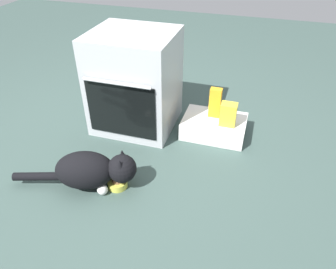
{
  "coord_description": "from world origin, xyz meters",
  "views": [
    {
      "loc": [
        0.83,
        -1.71,
        1.51
      ],
      "look_at": [
        0.31,
        -0.02,
        0.25
      ],
      "focal_mm": 34.03,
      "sensor_mm": 36.0,
      "label": 1
    }
  ],
  "objects_px": {
    "food_bowl": "(118,183)",
    "oven": "(135,82)",
    "snack_bag": "(228,114)",
    "juice_carton": "(215,103)",
    "cat": "(92,170)",
    "pantry_cabinet": "(214,126)"
  },
  "relations": [
    {
      "from": "oven",
      "to": "food_bowl",
      "type": "bearing_deg",
      "value": -78.28
    },
    {
      "from": "oven",
      "to": "juice_carton",
      "type": "relative_size",
      "value": 3.24
    },
    {
      "from": "food_bowl",
      "to": "juice_carton",
      "type": "relative_size",
      "value": 0.54
    },
    {
      "from": "snack_bag",
      "to": "juice_carton",
      "type": "xyz_separation_m",
      "value": [
        -0.12,
        0.09,
        0.03
      ]
    },
    {
      "from": "oven",
      "to": "food_bowl",
      "type": "height_order",
      "value": "oven"
    },
    {
      "from": "pantry_cabinet",
      "to": "food_bowl",
      "type": "bearing_deg",
      "value": -122.27
    },
    {
      "from": "oven",
      "to": "food_bowl",
      "type": "relative_size",
      "value": 6.01
    },
    {
      "from": "pantry_cabinet",
      "to": "juice_carton",
      "type": "height_order",
      "value": "juice_carton"
    },
    {
      "from": "cat",
      "to": "juice_carton",
      "type": "bearing_deg",
      "value": 38.56
    },
    {
      "from": "snack_bag",
      "to": "juice_carton",
      "type": "height_order",
      "value": "juice_carton"
    },
    {
      "from": "pantry_cabinet",
      "to": "cat",
      "type": "distance_m",
      "value": 1.05
    },
    {
      "from": "juice_carton",
      "to": "cat",
      "type": "bearing_deg",
      "value": -125.8
    },
    {
      "from": "cat",
      "to": "juice_carton",
      "type": "distance_m",
      "value": 1.08
    },
    {
      "from": "food_bowl",
      "to": "cat",
      "type": "height_order",
      "value": "cat"
    },
    {
      "from": "food_bowl",
      "to": "oven",
      "type": "bearing_deg",
      "value": 101.72
    },
    {
      "from": "cat",
      "to": "food_bowl",
      "type": "bearing_deg",
      "value": -0.0
    },
    {
      "from": "pantry_cabinet",
      "to": "food_bowl",
      "type": "height_order",
      "value": "pantry_cabinet"
    },
    {
      "from": "pantry_cabinet",
      "to": "juice_carton",
      "type": "bearing_deg",
      "value": 108.13
    },
    {
      "from": "cat",
      "to": "pantry_cabinet",
      "type": "bearing_deg",
      "value": 36.45
    },
    {
      "from": "food_bowl",
      "to": "juice_carton",
      "type": "distance_m",
      "value": 0.99
    },
    {
      "from": "cat",
      "to": "oven",
      "type": "bearing_deg",
      "value": 75.0
    },
    {
      "from": "cat",
      "to": "snack_bag",
      "type": "bearing_deg",
      "value": 30.45
    }
  ]
}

